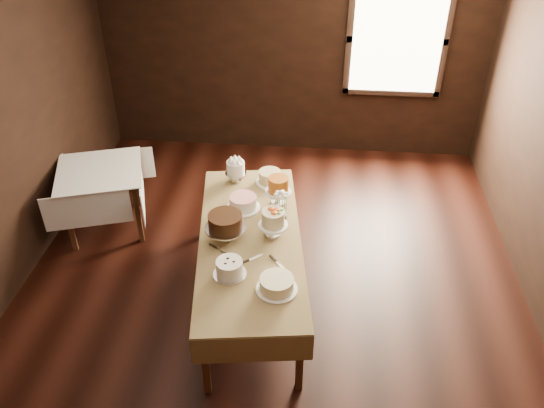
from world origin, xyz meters
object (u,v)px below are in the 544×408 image
(cake_meringue, at_px, (236,172))
(cake_chocolate, at_px, (226,227))
(display_table, at_px, (250,242))
(cake_server_d, at_px, (275,217))
(cake_lattice, at_px, (243,203))
(cake_server_e, at_px, (223,252))
(cake_server_b, at_px, (281,266))
(cake_server_a, at_px, (256,257))
(cake_server_c, at_px, (243,218))
(cake_flowers, at_px, (273,224))
(cake_speckled, at_px, (270,177))
(side_table, at_px, (100,177))
(cake_caramel, at_px, (278,192))
(cake_cream, at_px, (277,284))
(flower_vase, at_px, (281,216))
(cake_swirl, at_px, (229,268))

(cake_meringue, height_order, cake_chocolate, cake_chocolate)
(display_table, distance_m, cake_server_d, 0.40)
(cake_meringue, relative_size, cake_lattice, 0.72)
(cake_chocolate, relative_size, cake_server_d, 1.75)
(cake_lattice, height_order, cake_server_e, cake_lattice)
(cake_server_b, bearing_deg, cake_server_a, -153.20)
(display_table, bearing_deg, cake_server_c, 108.88)
(cake_meringue, height_order, cake_server_b, cake_meringue)
(cake_lattice, bearing_deg, cake_flowers, -50.03)
(cake_speckled, bearing_deg, cake_server_c, -106.26)
(cake_lattice, xyz_separation_m, cake_server_d, (0.32, -0.12, -0.05))
(cake_flowers, xyz_separation_m, cake_server_e, (-0.42, -0.29, -0.12))
(side_table, height_order, cake_server_a, side_table)
(cake_meringue, bearing_deg, cake_caramel, -37.42)
(cake_meringue, relative_size, cake_speckled, 0.84)
(side_table, height_order, cake_flowers, cake_flowers)
(cake_caramel, bearing_deg, cake_speckled, 108.50)
(cake_cream, relative_size, cake_server_e, 1.42)
(cake_meringue, bearing_deg, cake_server_b, -66.07)
(cake_server_d, bearing_deg, side_table, 85.47)
(cake_flowers, xyz_separation_m, cake_server_c, (-0.31, 0.23, -0.12))
(cake_speckled, distance_m, cake_server_a, 1.21)
(side_table, xyz_separation_m, cake_flowers, (1.98, -0.91, 0.18))
(cake_server_a, distance_m, flower_vase, 0.58)
(side_table, relative_size, cake_server_a, 4.67)
(display_table, distance_m, cake_server_b, 0.48)
(side_table, distance_m, cake_swirl, 2.23)
(cake_speckled, xyz_separation_m, cake_swirl, (-0.19, -1.45, 0.00))
(cake_meringue, xyz_separation_m, cake_caramel, (0.48, -0.36, 0.02))
(cake_server_a, bearing_deg, cake_chocolate, 102.78)
(cake_server_b, relative_size, flower_vase, 2.04)
(cake_cream, bearing_deg, cake_meringue, 109.69)
(cake_flowers, relative_size, cake_server_c, 1.15)
(cake_cream, bearing_deg, cake_server_a, 118.87)
(cake_server_d, xyz_separation_m, flower_vase, (0.06, -0.06, 0.05))
(cake_meringue, distance_m, cake_cream, 1.70)
(cake_chocolate, relative_size, cake_server_a, 1.75)
(cake_cream, distance_m, cake_server_a, 0.44)
(cake_caramel, relative_size, cake_cream, 0.89)
(cake_chocolate, bearing_deg, cake_server_d, 41.69)
(cake_caramel, bearing_deg, cake_server_e, -117.59)
(cake_caramel, height_order, cake_server_d, cake_caramel)
(cake_meringue, bearing_deg, cake_chocolate, -86.86)
(display_table, xyz_separation_m, cake_server_d, (0.19, 0.34, 0.06))
(cake_cream, bearing_deg, cake_lattice, 111.10)
(cake_swirl, distance_m, cake_server_d, 0.90)
(cake_caramel, distance_m, cake_swirl, 1.13)
(cake_server_d, height_order, flower_vase, flower_vase)
(cake_swirl, xyz_separation_m, cake_server_b, (0.42, 0.15, -0.06))
(cake_swirl, relative_size, cake_server_a, 1.31)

